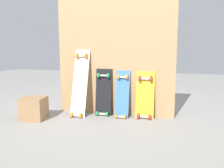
% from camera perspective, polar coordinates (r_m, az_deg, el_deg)
% --- Properties ---
extents(ground_plane, '(12.00, 12.00, 0.00)m').
position_cam_1_polar(ground_plane, '(3.29, 0.32, -7.50)').
color(ground_plane, gray).
extents(plywood_wall_panel, '(1.61, 0.04, 1.57)m').
position_cam_1_polar(plywood_wall_panel, '(3.23, 0.65, 6.32)').
color(plywood_wall_panel, tan).
rests_on(plywood_wall_panel, ground).
extents(skateboard_white, '(0.21, 0.33, 0.95)m').
position_cam_1_polar(skateboard_white, '(3.25, -7.68, -0.32)').
color(skateboard_white, silver).
rests_on(skateboard_white, ground).
extents(skateboard_black, '(0.22, 0.15, 0.70)m').
position_cam_1_polar(skateboard_black, '(3.25, -2.03, -2.53)').
color(skateboard_black, black).
rests_on(skateboard_black, ground).
extents(skateboard_blue, '(0.18, 0.21, 0.69)m').
position_cam_1_polar(skateboard_blue, '(3.15, 2.43, -3.07)').
color(skateboard_blue, '#386BAD').
rests_on(skateboard_blue, ground).
extents(skateboard_yellow, '(0.24, 0.16, 0.67)m').
position_cam_1_polar(skateboard_yellow, '(3.13, 7.87, -3.20)').
color(skateboard_yellow, gold).
rests_on(skateboard_yellow, ground).
extents(wooden_crate, '(0.32, 0.32, 0.29)m').
position_cam_1_polar(wooden_crate, '(3.25, -18.14, -5.52)').
color(wooden_crate, '#99724C').
rests_on(wooden_crate, ground).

